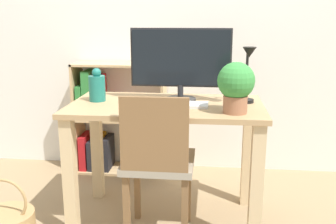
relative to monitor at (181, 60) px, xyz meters
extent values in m
plane|color=#997F5B|center=(-0.08, -0.10, -1.01)|extent=(10.00, 10.00, 0.00)
cube|color=silver|center=(-0.08, 0.84, 0.29)|extent=(8.00, 0.05, 2.60)
cube|color=tan|center=(-0.08, -0.10, -0.26)|extent=(1.16, 0.65, 0.03)
cube|color=#D8BC8C|center=(-0.60, -0.37, -0.64)|extent=(0.07, 0.07, 0.73)
cube|color=#D8BC8C|center=(0.45, -0.37, -0.64)|extent=(0.07, 0.07, 0.73)
cube|color=#D8BC8C|center=(-0.60, 0.17, -0.64)|extent=(0.07, 0.07, 0.73)
cube|color=#D8BC8C|center=(0.45, 0.17, -0.64)|extent=(0.07, 0.07, 0.73)
cylinder|color=#232326|center=(0.00, 0.00, -0.24)|extent=(0.19, 0.19, 0.02)
cylinder|color=#232326|center=(0.00, 0.00, -0.19)|extent=(0.04, 0.04, 0.08)
cube|color=#232326|center=(0.00, 0.00, 0.02)|extent=(0.61, 0.02, 0.36)
cube|color=black|center=(0.00, 0.00, 0.02)|extent=(0.59, 0.03, 0.33)
cube|color=silver|center=(0.00, -0.15, -0.24)|extent=(0.36, 0.15, 0.02)
cylinder|color=#1E7266|center=(-0.51, -0.07, -0.17)|extent=(0.10, 0.10, 0.16)
sphere|color=#1E7266|center=(-0.51, -0.07, -0.07)|extent=(0.06, 0.06, 0.06)
cylinder|color=black|center=(0.40, -0.01, -0.24)|extent=(0.10, 0.10, 0.02)
cylinder|color=black|center=(0.40, -0.01, -0.07)|extent=(0.02, 0.02, 0.31)
cylinder|color=black|center=(0.40, -0.06, 0.08)|extent=(0.01, 0.10, 0.01)
cone|color=black|center=(0.40, -0.11, 0.06)|extent=(0.08, 0.08, 0.06)
cylinder|color=#9E6647|center=(0.32, -0.29, -0.20)|extent=(0.13, 0.13, 0.10)
sphere|color=#388C3D|center=(0.32, -0.29, -0.07)|extent=(0.20, 0.20, 0.20)
cube|color=#9E937F|center=(-0.10, -0.27, -0.55)|extent=(0.40, 0.40, 0.04)
cube|color=brown|center=(-0.10, -0.46, -0.33)|extent=(0.36, 0.03, 0.40)
cube|color=brown|center=(-0.26, -0.44, -0.79)|extent=(0.04, 0.04, 0.44)
cube|color=brown|center=(0.06, -0.44, -0.79)|extent=(0.04, 0.04, 0.44)
cube|color=brown|center=(-0.26, -0.11, -0.79)|extent=(0.04, 0.04, 0.44)
cube|color=brown|center=(0.06, -0.11, -0.79)|extent=(0.04, 0.04, 0.44)
cube|color=tan|center=(-0.90, 0.67, -0.56)|extent=(0.02, 0.28, 0.91)
cube|color=tan|center=(-0.18, 0.67, -0.56)|extent=(0.02, 0.28, 0.91)
cube|color=tan|center=(-0.54, 0.67, -1.00)|extent=(0.73, 0.28, 0.02)
cube|color=tan|center=(-0.54, 0.67, -0.11)|extent=(0.73, 0.28, 0.02)
cube|color=tan|center=(-0.54, 0.67, -0.56)|extent=(0.70, 0.28, 0.02)
cube|color=red|center=(-0.85, 0.67, -0.85)|extent=(0.06, 0.24, 0.29)
cube|color=black|center=(-0.79, 0.67, -0.87)|extent=(0.05, 0.24, 0.25)
cube|color=orange|center=(-0.72, 0.67, -0.85)|extent=(0.05, 0.24, 0.28)
cube|color=black|center=(-0.66, 0.67, -0.86)|extent=(0.05, 0.24, 0.27)
cube|color=#2D7F38|center=(-0.85, 0.67, -0.41)|extent=(0.05, 0.24, 0.27)
cube|color=#2D7F38|center=(-0.79, 0.67, -0.35)|extent=(0.07, 0.24, 0.38)
cube|color=red|center=(-0.72, 0.67, -0.37)|extent=(0.07, 0.24, 0.34)
torus|color=tan|center=(-0.93, -0.52, -0.72)|extent=(0.26, 0.02, 0.26)
camera|label=1|loc=(0.18, -2.39, 0.27)|focal=42.00mm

